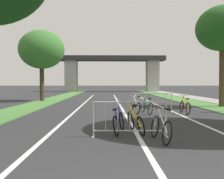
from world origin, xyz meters
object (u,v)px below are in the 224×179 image
Objects in this scene: tree_right_cypress_far at (223,29)px; bicycle_white_5 at (135,107)px; tree_left_pine_far at (42,50)px; bicycle_blue_2 at (119,122)px; bicycle_orange_0 at (185,107)px; bicycle_silver_3 at (161,128)px; crowd_barrier_second at (152,103)px; bicycle_yellow_1 at (135,122)px; bicycle_green_4 at (147,107)px; crowd_barrier_nearest at (130,119)px.

bicycle_white_5 is (-6.13, -3.27, -4.76)m from tree_right_cypress_far.
bicycle_blue_2 is at bearing -66.89° from tree_left_pine_far.
bicycle_orange_0 is 6.68m from bicycle_silver_3.
bicycle_white_5 is at bearing 83.78° from bicycle_silver_3.
bicycle_white_5 is (-0.96, -0.40, -0.17)m from crowd_barrier_second.
bicycle_orange_0 is 6.27m from bicycle_blue_2.
bicycle_yellow_1 is (6.58, -14.11, -4.13)m from tree_left_pine_far.
bicycle_green_4 is at bearing -49.51° from tree_left_pine_far.
crowd_barrier_second is at bearing 75.58° from bicycle_silver_3.
bicycle_silver_3 is (-2.58, -6.16, 0.01)m from bicycle_orange_0.
tree_right_cypress_far is at bearing 19.90° from bicycle_green_4.
bicycle_white_5 is at bearing 90.96° from bicycle_blue_2.
bicycle_orange_0 reaches higher than bicycle_silver_3.
bicycle_yellow_1 is at bearing -114.55° from bicycle_green_4.
crowd_barrier_nearest is 1.36× the size of bicycle_blue_2.
tree_right_cypress_far is at bearing 14.01° from bicycle_white_5.
bicycle_white_5 is at bearing -51.54° from tree_left_pine_far.
bicycle_yellow_1 is 0.54m from bicycle_blue_2.
bicycle_green_4 is at bearing 65.65° from bicycle_yellow_1.
tree_right_cypress_far reaches higher than bicycle_white_5.
crowd_barrier_second is at bearing 161.32° from bicycle_orange_0.
bicycle_blue_2 is (-0.31, 0.51, -0.16)m from crowd_barrier_nearest.
crowd_barrier_second is at bearing 44.42° from bicycle_green_4.
tree_right_cypress_far is 11.74m from bicycle_yellow_1.
bicycle_yellow_1 is at bearing -105.17° from crowd_barrier_second.
bicycle_green_4 is at bearing 76.07° from crowd_barrier_nearest.
bicycle_blue_2 is 1.56m from bicycle_silver_3.
bicycle_green_4 is (1.39, 5.60, -0.17)m from crowd_barrier_nearest.
tree_left_pine_far is 3.72× the size of bicycle_silver_3.
tree_right_cypress_far is 4.02× the size of bicycle_green_4.
bicycle_orange_0 is 1.00× the size of bicycle_silver_3.
bicycle_white_5 is (-0.62, 0.10, 0.00)m from bicycle_green_4.
crowd_barrier_second is (8.08, -8.57, -3.96)m from tree_left_pine_far.
tree_left_pine_far is at bearing 114.43° from bicycle_white_5.
bicycle_white_5 is (0.54, 5.14, -0.00)m from bicycle_yellow_1.
bicycle_blue_2 is at bearing -130.44° from tree_right_cypress_far.
tree_left_pine_far is 16.47m from crowd_barrier_nearest.
bicycle_green_4 is (-0.34, -0.50, -0.17)m from crowd_barrier_second.
crowd_barrier_nearest is 6.34m from crowd_barrier_second.
tree_right_cypress_far reaches higher than crowd_barrier_second.
tree_right_cypress_far is 2.98× the size of crowd_barrier_nearest.
bicycle_orange_0 is 1.01× the size of bicycle_yellow_1.
crowd_barrier_nearest is at bearing -105.80° from crowd_barrier_second.
bicycle_white_5 is (1.08, 5.20, -0.00)m from bicycle_blue_2.
bicycle_green_4 is at bearing 84.21° from bicycle_blue_2.
bicycle_orange_0 is at bearing -43.06° from tree_left_pine_far.
bicycle_yellow_1 is 5.17m from bicycle_white_5.
tree_left_pine_far reaches higher than bicycle_white_5.
crowd_barrier_second is 1.35× the size of bicycle_yellow_1.
tree_right_cypress_far is at bearing -23.26° from tree_left_pine_far.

